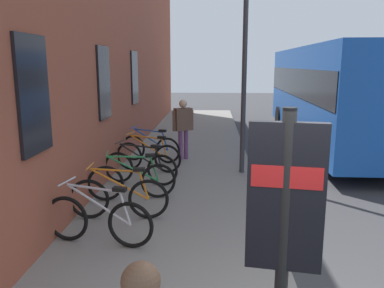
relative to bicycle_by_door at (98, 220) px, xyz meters
The scene contains 13 objects.
ground 5.32m from the bicycle_by_door, 45.32° to the right, with size 60.00×60.00×0.00m, color #38383A.
sidewalk_pavement 5.83m from the bicycle_by_door, 10.04° to the right, with size 24.00×3.50×0.12m, color gray.
station_facade 7.69m from the bicycle_by_door, ahead, with size 22.00×0.65×8.22m.
bicycle_by_door is the anchor object (origin of this frame).
bicycle_beside_lamp 1.02m from the bicycle_by_door, ahead, with size 0.48×1.77×0.97m.
bicycle_leaning_wall 2.04m from the bicycle_by_door, ahead, with size 0.56×1.74×0.97m.
bicycle_mid_rack 3.06m from the bicycle_by_door, ahead, with size 0.52×1.75×0.97m.
bicycle_far_end 4.16m from the bicycle_by_door, ahead, with size 0.58×1.73×0.97m.
bicycle_end_of_row 5.14m from the bicycle_by_door, ahead, with size 0.62×1.72×0.97m.
transit_info_sign 3.75m from the bicycle_by_door, 141.16° to the right, with size 0.17×0.56×2.40m.
city_bus 10.19m from the bicycle_by_door, 34.83° to the right, with size 10.56×2.83×3.35m.
pedestrian_near_bus 5.62m from the bicycle_by_door, ahead, with size 0.46×0.58×1.71m.
street_lamp 5.60m from the bicycle_by_door, 30.51° to the right, with size 0.28×0.28×5.41m.
Camera 1 is at (-3.19, 1.07, 2.81)m, focal length 36.69 mm.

